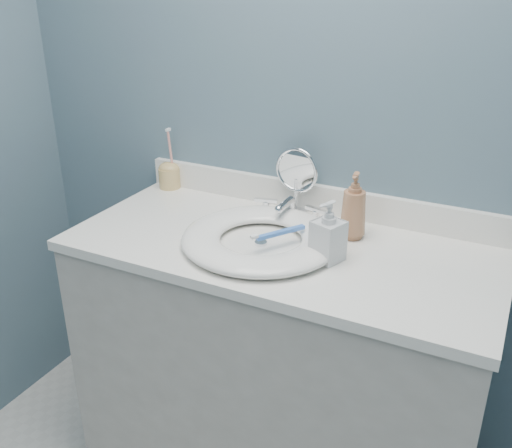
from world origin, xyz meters
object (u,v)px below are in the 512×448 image
Objects in this scene: makeup_mirror at (296,178)px; soap_bottle_amber at (354,206)px; toothbrush_holder at (169,174)px; soap_bottle_clear at (328,231)px.

makeup_mirror is 1.10× the size of soap_bottle_amber.
soap_bottle_amber is 0.71m from toothbrush_holder.
soap_bottle_clear is 0.74m from toothbrush_holder.
soap_bottle_clear is at bearing -47.24° from makeup_mirror.
toothbrush_holder is at bearing 165.01° from soap_bottle_amber.
makeup_mirror is 0.24m from soap_bottle_amber.
toothbrush_holder is at bearing 179.30° from soap_bottle_clear.
toothbrush_holder is at bearing -176.05° from makeup_mirror.
toothbrush_holder is (-0.69, 0.27, -0.03)m from soap_bottle_clear.
soap_bottle_clear is 0.77× the size of toothbrush_holder.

